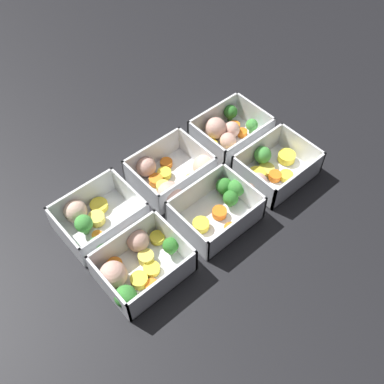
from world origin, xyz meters
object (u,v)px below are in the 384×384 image
container_near_left (136,266)px  container_near_center (220,207)px  container_near_right (272,168)px  container_far_right (228,132)px  container_far_left (93,219)px  container_far_center (173,175)px

container_near_left → container_near_center: 0.21m
container_near_right → container_far_right: same height
container_near_left → container_near_right: 0.36m
container_near_right → container_far_left: same height
container_near_left → container_far_center: same height
container_far_right → container_far_left: bearing=-179.7°
container_near_left → container_far_left: (-0.00, 0.14, -0.00)m
container_far_left → container_far_right: (0.37, 0.00, -0.00)m
container_far_center → container_far_right: size_ratio=1.09×
container_near_right → container_far_right: (0.01, 0.14, 0.00)m
container_near_right → container_far_right: 0.14m
container_far_left → container_near_center: bearing=-34.4°
container_near_center → container_far_right: same height
container_far_left → container_far_right: bearing=0.3°
container_near_right → container_far_left: 0.39m
container_near_right → container_far_center: 0.21m
container_near_right → container_far_center: bearing=144.7°
container_near_right → container_far_center: (-0.17, 0.12, 0.00)m
container_far_right → container_far_center: bearing=-173.8°
container_far_left → container_far_center: same height
container_near_center → container_near_right: (0.15, 0.00, -0.00)m
container_near_left → container_far_left: bearing=90.4°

